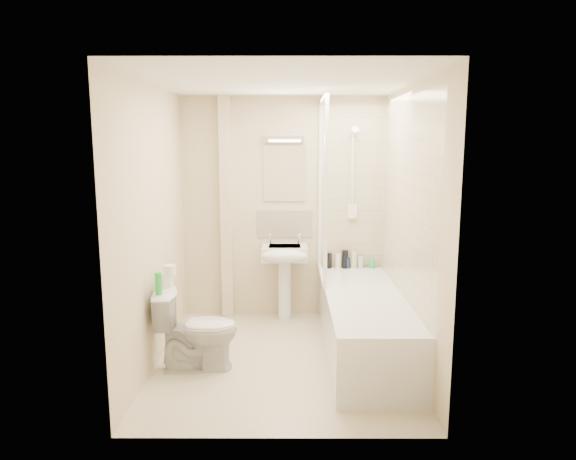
{
  "coord_description": "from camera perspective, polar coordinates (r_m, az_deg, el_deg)",
  "views": [
    {
      "loc": [
        0.07,
        -4.33,
        1.9
      ],
      "look_at": [
        0.05,
        0.2,
        1.14
      ],
      "focal_mm": 32.0,
      "sensor_mm": 36.0,
      "label": 1
    }
  ],
  "objects": [
    {
      "name": "wall_left",
      "position": [
        4.54,
        -14.73,
        0.37
      ],
      "size": [
        0.02,
        2.5,
        2.4
      ],
      "primitive_type": "cube",
      "color": "beige",
      "rests_on": "ground"
    },
    {
      "name": "shower_fixture",
      "position": [
        5.57,
        7.23,
        5.85
      ],
      "size": [
        0.1,
        0.16,
        0.99
      ],
      "color": "white",
      "rests_on": "wall_back"
    },
    {
      "name": "splashback",
      "position": [
        5.64,
        -0.36,
        0.69
      ],
      "size": [
        0.6,
        0.02,
        0.3
      ],
      "primitive_type": "cube",
      "color": "beige",
      "rests_on": "wall_back"
    },
    {
      "name": "pipe_boxing",
      "position": [
        5.6,
        -6.87,
        2.33
      ],
      "size": [
        0.12,
        0.12,
        2.4
      ],
      "primitive_type": "cube",
      "color": "beige",
      "rests_on": "ground"
    },
    {
      "name": "toilet",
      "position": [
        4.5,
        -10.08,
        -10.8
      ],
      "size": [
        0.46,
        0.72,
        0.69
      ],
      "primitive_type": "imported",
      "rotation": [
        0.0,
        0.0,
        1.63
      ],
      "color": "white",
      "rests_on": "ground"
    },
    {
      "name": "bottle_white_a",
      "position": [
        5.66,
        5.58,
        -3.44
      ],
      "size": [
        0.06,
        0.06,
        0.16
      ],
      "primitive_type": "cylinder",
      "color": "white",
      "rests_on": "bathtub"
    },
    {
      "name": "mirror",
      "position": [
        5.57,
        -0.37,
        6.28
      ],
      "size": [
        0.46,
        0.01,
        0.6
      ],
      "primitive_type": "cube",
      "color": "white",
      "rests_on": "wall_back"
    },
    {
      "name": "tile_right",
      "position": [
        4.61,
        12.99,
        3.41
      ],
      "size": [
        0.01,
        2.1,
        1.75
      ],
      "primitive_type": "cube",
      "color": "beige",
      "rests_on": "wall_right"
    },
    {
      "name": "bottle_cream",
      "position": [
        5.68,
        7.34,
        -3.36
      ],
      "size": [
        0.07,
        0.07,
        0.18
      ],
      "primitive_type": "cylinder",
      "color": "beige",
      "rests_on": "bathtub"
    },
    {
      "name": "bottle_white_b",
      "position": [
        5.69,
        8.07,
        -3.59
      ],
      "size": [
        0.06,
        0.06,
        0.13
      ],
      "primitive_type": "cylinder",
      "color": "silver",
      "rests_on": "bathtub"
    },
    {
      "name": "bottle_green",
      "position": [
        5.71,
        9.33,
        -3.7
      ],
      "size": [
        0.06,
        0.06,
        0.1
      ],
      "primitive_type": "cylinder",
      "color": "green",
      "rests_on": "bathtub"
    },
    {
      "name": "green_bottle",
      "position": [
        4.3,
        -14.19,
        -5.81
      ],
      "size": [
        0.06,
        0.06,
        0.18
      ],
      "primitive_type": "cylinder",
      "color": "green",
      "rests_on": "toilet"
    },
    {
      "name": "toilet_roll_upper",
      "position": [
        4.47,
        -13.0,
        -4.38
      ],
      "size": [
        0.1,
        0.1,
        0.09
      ],
      "primitive_type": "cylinder",
      "color": "white",
      "rests_on": "toilet_roll_lower"
    },
    {
      "name": "strip_light",
      "position": [
        5.54,
        -0.37,
        10.09
      ],
      "size": [
        0.42,
        0.07,
        0.07
      ],
      "primitive_type": "cube",
      "color": "silver",
      "rests_on": "wall_back"
    },
    {
      "name": "bottle_blue",
      "position": [
        5.67,
        6.61,
        -3.64
      ],
      "size": [
        0.06,
        0.06,
        0.12
      ],
      "primitive_type": "cylinder",
      "color": "navy",
      "rests_on": "bathtub"
    },
    {
      "name": "wall_back",
      "position": [
        5.62,
        -0.51,
        2.42
      ],
      "size": [
        2.2,
        0.02,
        2.4
      ],
      "primitive_type": "cube",
      "color": "beige",
      "rests_on": "ground"
    },
    {
      "name": "bathtub",
      "position": [
        4.8,
        8.48,
        -10.15
      ],
      "size": [
        0.7,
        2.1,
        0.55
      ],
      "color": "white",
      "rests_on": "ground"
    },
    {
      "name": "shower_screen",
      "position": [
        5.16,
        3.89,
        4.54
      ],
      "size": [
        0.04,
        0.92,
        1.8
      ],
      "color": "white",
      "rests_on": "bathtub"
    },
    {
      "name": "toilet_roll_lower",
      "position": [
        4.51,
        -13.35,
        -5.54
      ],
      "size": [
        0.11,
        0.11,
        0.11
      ],
      "primitive_type": "cylinder",
      "color": "white",
      "rests_on": "toilet"
    },
    {
      "name": "pedestal_sink",
      "position": [
        5.48,
        -0.38,
        -3.52
      ],
      "size": [
        0.49,
        0.46,
        0.94
      ],
      "color": "white",
      "rests_on": "ground"
    },
    {
      "name": "bottle_black_a",
      "position": [
        5.65,
        4.62,
        -3.4
      ],
      "size": [
        0.05,
        0.05,
        0.17
      ],
      "primitive_type": "cylinder",
      "color": "black",
      "rests_on": "bathtub"
    },
    {
      "name": "ceiling",
      "position": [
        4.36,
        -0.73,
        16.15
      ],
      "size": [
        2.2,
        2.5,
        0.02
      ],
      "primitive_type": "cube",
      "color": "white",
      "rests_on": "wall_back"
    },
    {
      "name": "bottle_black_b",
      "position": [
        5.66,
        6.36,
        -3.24
      ],
      "size": [
        0.07,
        0.07,
        0.2
      ],
      "primitive_type": "cylinder",
      "color": "black",
      "rests_on": "bathtub"
    },
    {
      "name": "floor",
      "position": [
        4.73,
        -0.67,
        -14.14
      ],
      "size": [
        2.5,
        2.5,
        0.0
      ],
      "primitive_type": "plane",
      "color": "beige",
      "rests_on": "ground"
    },
    {
      "name": "tile_back",
      "position": [
        5.63,
        7.17,
        4.65
      ],
      "size": [
        0.7,
        0.01,
        1.75
      ],
      "primitive_type": "cube",
      "color": "beige",
      "rests_on": "wall_back"
    },
    {
      "name": "wall_right",
      "position": [
        4.5,
        13.43,
        0.36
      ],
      "size": [
        0.02,
        2.5,
        2.4
      ],
      "primitive_type": "cube",
      "color": "beige",
      "rests_on": "ground"
    }
  ]
}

